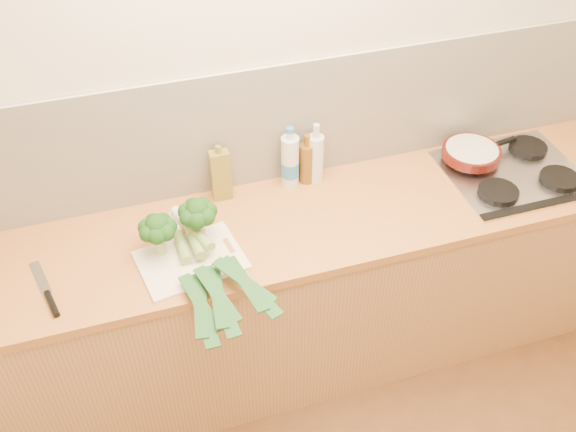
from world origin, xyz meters
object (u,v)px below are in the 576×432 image
at_px(gas_hob, 514,172).
at_px(chopping_board, 191,260).
at_px(skillet, 472,152).
at_px(chefs_knife, 49,297).

relative_size(gas_hob, chopping_board, 1.52).
xyz_separation_m(chopping_board, skillet, (1.31, 0.23, 0.06)).
height_order(chefs_knife, skillet, skillet).
height_order(gas_hob, chefs_knife, gas_hob).
distance_m(gas_hob, chefs_knife, 1.98).
bearing_deg(gas_hob, chefs_knife, -176.07).
height_order(gas_hob, skillet, skillet).
xyz_separation_m(chopping_board, chefs_knife, (-0.52, -0.03, 0.00)).
height_order(chopping_board, chefs_knife, chefs_knife).
bearing_deg(skillet, chefs_knife, 178.91).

